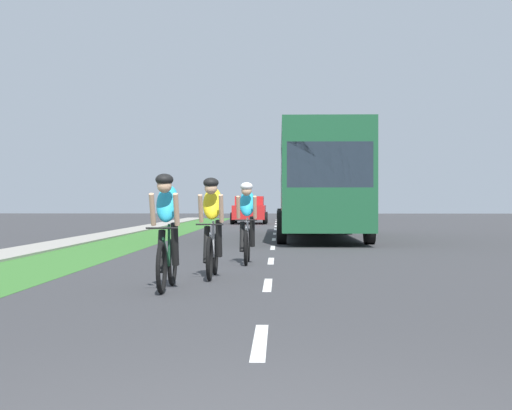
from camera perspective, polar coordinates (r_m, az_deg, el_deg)
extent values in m
plane|color=#38383A|center=(23.85, 1.27, -2.67)|extent=(120.00, 120.00, 0.00)
cube|color=#38722D|center=(24.27, -9.05, -2.62)|extent=(2.06, 70.00, 0.01)
cube|color=#9E998E|center=(24.63, -12.82, -2.58)|extent=(1.24, 70.00, 0.10)
cube|color=white|center=(6.92, 0.29, -9.73)|extent=(0.12, 1.80, 0.01)
cube|color=white|center=(11.55, 0.85, -5.73)|extent=(0.12, 1.80, 0.01)
cube|color=white|center=(16.20, 1.08, -4.02)|extent=(0.12, 1.80, 0.01)
cube|color=white|center=(20.85, 1.21, -3.08)|extent=(0.12, 1.80, 0.01)
cube|color=white|center=(25.51, 1.29, -2.48)|extent=(0.12, 1.80, 0.01)
cube|color=white|center=(30.18, 1.35, -2.06)|extent=(0.12, 1.80, 0.01)
cube|color=white|center=(34.84, 1.39, -1.76)|extent=(0.12, 1.80, 0.01)
cube|color=white|center=(39.50, 1.42, -1.53)|extent=(0.12, 1.80, 0.01)
cube|color=white|center=(44.17, 1.45, -1.34)|extent=(0.12, 1.80, 0.01)
cube|color=white|center=(48.83, 1.47, -1.20)|extent=(0.12, 1.80, 0.01)
cube|color=white|center=(53.50, 1.48, -1.07)|extent=(0.12, 1.80, 0.01)
torus|color=black|center=(11.48, -6.02, -4.09)|extent=(0.06, 0.68, 0.68)
torus|color=black|center=(10.45, -6.79, -4.51)|extent=(0.06, 0.68, 0.68)
cylinder|color=#194C2D|center=(10.85, -6.46, -3.38)|extent=(0.04, 0.59, 0.43)
cylinder|color=#194C2D|center=(11.12, -6.26, -2.78)|extent=(0.04, 0.04, 0.55)
cylinder|color=#194C2D|center=(10.89, -6.42, -1.63)|extent=(0.03, 0.55, 0.03)
cylinder|color=black|center=(10.44, -6.77, -1.65)|extent=(0.42, 0.02, 0.02)
ellipsoid|color=#26A5CC|center=(10.95, -6.37, 0.11)|extent=(0.30, 0.54, 0.63)
sphere|color=tan|center=(10.67, -6.58, 1.39)|extent=(0.20, 0.20, 0.20)
ellipsoid|color=black|center=(10.68, -6.58, 1.82)|extent=(0.24, 0.28, 0.16)
cylinder|color=tan|center=(10.70, -7.43, -0.32)|extent=(0.07, 0.26, 0.45)
cylinder|color=tan|center=(10.65, -5.73, -0.33)|extent=(0.07, 0.26, 0.45)
cylinder|color=black|center=(11.06, -6.83, -3.31)|extent=(0.10, 0.30, 0.60)
cylinder|color=black|center=(10.98, -5.83, -2.82)|extent=(0.10, 0.25, 0.61)
torus|color=black|center=(13.14, -2.96, -3.54)|extent=(0.06, 0.68, 0.68)
torus|color=black|center=(12.10, -3.35, -3.86)|extent=(0.06, 0.68, 0.68)
cylinder|color=#A5A8AD|center=(12.51, -3.18, -2.90)|extent=(0.04, 0.59, 0.43)
cylinder|color=#A5A8AD|center=(12.78, -3.08, -2.39)|extent=(0.04, 0.04, 0.55)
cylinder|color=#A5A8AD|center=(12.55, -3.17, -1.39)|extent=(0.03, 0.55, 0.03)
cylinder|color=black|center=(12.10, -3.34, -1.40)|extent=(0.42, 0.02, 0.02)
ellipsoid|color=yellow|center=(12.61, -3.14, 0.12)|extent=(0.30, 0.54, 0.63)
sphere|color=tan|center=(12.33, -3.25, 1.23)|extent=(0.20, 0.20, 0.20)
ellipsoid|color=black|center=(12.34, -3.25, 1.61)|extent=(0.24, 0.28, 0.16)
cylinder|color=tan|center=(12.35, -3.99, -0.25)|extent=(0.07, 0.26, 0.45)
cylinder|color=tan|center=(12.32, -2.51, -0.25)|extent=(0.07, 0.26, 0.45)
cylinder|color=black|center=(12.72, -3.56, -2.85)|extent=(0.10, 0.30, 0.60)
cylinder|color=black|center=(12.65, -2.68, -2.42)|extent=(0.10, 0.25, 0.61)
torus|color=black|center=(16.04, -0.57, -2.86)|extent=(0.06, 0.68, 0.68)
torus|color=black|center=(15.00, -0.72, -3.08)|extent=(0.06, 0.68, 0.68)
cylinder|color=silver|center=(15.41, -0.66, -2.32)|extent=(0.04, 0.59, 0.43)
cylinder|color=silver|center=(15.69, -0.62, -1.91)|extent=(0.04, 0.04, 0.55)
cylinder|color=silver|center=(15.45, -0.65, -1.09)|extent=(0.03, 0.55, 0.03)
cylinder|color=black|center=(15.00, -0.72, -1.09)|extent=(0.42, 0.02, 0.02)
ellipsoid|color=#26A5CC|center=(15.52, -0.64, 0.14)|extent=(0.30, 0.54, 0.63)
sphere|color=tan|center=(15.24, -0.68, 1.04)|extent=(0.20, 0.20, 0.20)
ellipsoid|color=white|center=(15.24, -0.68, 1.34)|extent=(0.24, 0.28, 0.16)
cylinder|color=tan|center=(15.24, -1.28, -0.16)|extent=(0.07, 0.26, 0.45)
cylinder|color=tan|center=(15.23, -0.08, -0.16)|extent=(0.07, 0.26, 0.45)
cylinder|color=black|center=(15.61, -0.99, -2.28)|extent=(0.10, 0.30, 0.60)
cylinder|color=black|center=(15.55, -0.27, -1.93)|extent=(0.10, 0.25, 0.61)
cube|color=#194C2D|center=(26.54, 4.53, 1.78)|extent=(2.50, 11.60, 3.10)
cube|color=#1E2833|center=(26.55, 4.53, 2.65)|extent=(2.52, 10.67, 0.64)
cube|color=#1E2833|center=(20.79, 5.33, 2.91)|extent=(2.25, 0.06, 1.20)
cylinder|color=black|center=(22.74, 1.86, -1.61)|extent=(0.28, 0.96, 0.96)
cylinder|color=black|center=(22.88, 8.13, -1.60)|extent=(0.28, 0.96, 0.96)
cylinder|color=black|center=(29.69, 1.81, -1.18)|extent=(0.28, 0.96, 0.96)
cylinder|color=black|center=(29.81, 6.62, -1.18)|extent=(0.28, 0.96, 0.96)
cube|color=red|center=(44.33, -0.46, -0.52)|extent=(1.76, 4.30, 0.76)
cube|color=red|center=(44.47, -0.46, 0.29)|extent=(1.55, 2.24, 0.52)
cube|color=#1E2833|center=(43.51, -0.50, 0.26)|extent=(1.44, 0.08, 0.44)
cylinder|color=black|center=(43.04, -1.70, -0.96)|extent=(0.22, 0.64, 0.64)
cylinder|color=black|center=(42.98, 0.64, -0.97)|extent=(0.22, 0.64, 0.64)
cylinder|color=black|center=(45.70, -1.50, -0.90)|extent=(0.22, 0.64, 0.64)
cylinder|color=black|center=(45.64, 0.70, -0.90)|extent=(0.22, 0.64, 0.64)
cube|color=maroon|center=(53.02, 3.32, -0.21)|extent=(1.90, 4.70, 1.00)
cube|color=maroon|center=(53.22, 3.31, 0.56)|extent=(1.71, 2.91, 0.52)
cube|color=#1E2833|center=(51.96, 3.35, 0.44)|extent=(1.56, 0.08, 0.44)
cylinder|color=black|center=(51.60, 2.31, -0.73)|extent=(0.25, 0.72, 0.72)
cylinder|color=black|center=(51.65, 4.42, -0.72)|extent=(0.25, 0.72, 0.72)
cylinder|color=black|center=(54.42, 2.27, -0.68)|extent=(0.25, 0.72, 0.72)
cylinder|color=black|center=(54.47, 4.27, -0.68)|extent=(0.25, 0.72, 0.72)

